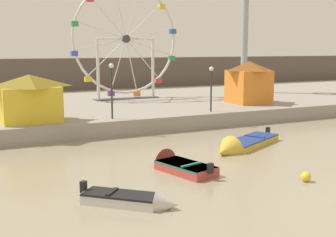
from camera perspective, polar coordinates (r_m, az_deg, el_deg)
name	(u,v)px	position (r m, az deg, el deg)	size (l,w,h in m)	color
quay_promenade	(126,108)	(39.11, -5.43, 1.39)	(110.00, 19.39, 1.09)	gray
distant_town_skyline	(61,74)	(63.35, -13.71, 5.59)	(140.00, 3.00, 4.40)	#564C47
motorboat_pale_grey	(135,200)	(16.45, -4.24, -10.45)	(3.33, 3.19, 1.03)	silver
motorboat_faded_red	(175,165)	(21.12, 0.95, -6.00)	(2.29, 4.00, 1.36)	#B24238
motorboat_mustard_yellow	(240,145)	(25.68, 9.33, -3.45)	(6.07, 4.10, 1.46)	gold
ferris_wheel_white_frame	(126,41)	(41.03, -5.48, 9.92)	(10.17, 1.20, 10.55)	silver
drop_tower_steel_tower	(245,16)	(48.02, 9.96, 12.92)	(2.80, 2.80, 16.59)	#999EA3
carnival_booth_orange_canopy	(249,81)	(38.40, 10.41, 4.74)	(3.48, 3.57, 3.57)	orange
carnival_booth_yellow_awning	(30,97)	(29.28, -17.43, 2.63)	(4.05, 3.01, 3.02)	yellow
promenade_lamp_near	(112,82)	(29.32, -7.31, 4.65)	(0.32, 0.32, 3.69)	#2D2D33
promenade_lamp_far	(211,82)	(32.66, 5.62, 4.77)	(0.32, 0.32, 3.33)	#2D2D33
mooring_buoy_orange	(306,177)	(20.17, 17.41, -7.20)	(0.44, 0.44, 0.44)	yellow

